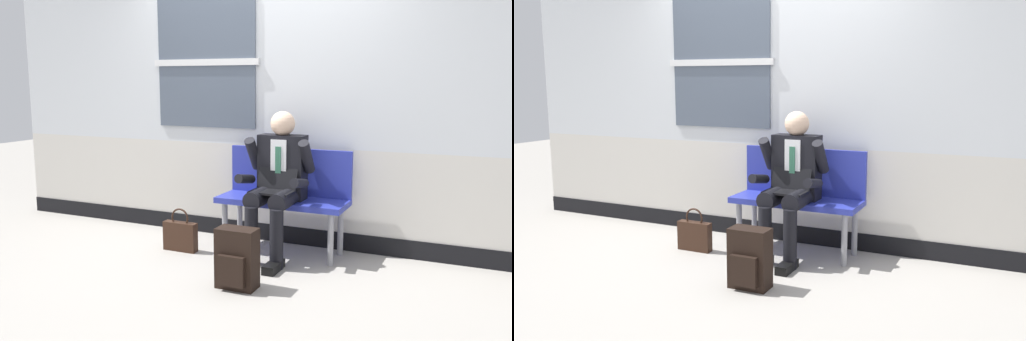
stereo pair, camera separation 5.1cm
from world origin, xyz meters
TOP-DOWN VIEW (x-y plane):
  - ground_plane at (0.00, 0.00)m, footprint 18.00×18.00m
  - station_wall at (-0.01, 0.58)m, footprint 5.71×0.17m
  - bench_with_person at (0.32, 0.31)m, footprint 1.12×0.42m
  - person_seated at (0.32, 0.11)m, footprint 0.57×0.70m
  - backpack at (0.32, -0.66)m, footprint 0.29×0.20m
  - handbag at (-0.52, -0.08)m, footprint 0.31×0.08m

SIDE VIEW (x-z plane):
  - ground_plane at x=0.00m, z-range 0.00..0.00m
  - handbag at x=-0.52m, z-range -0.05..0.33m
  - backpack at x=0.32m, z-range -0.01..0.44m
  - bench_with_person at x=0.32m, z-range 0.08..0.98m
  - person_seated at x=0.32m, z-range 0.04..1.28m
  - station_wall at x=-0.01m, z-range -0.01..2.78m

